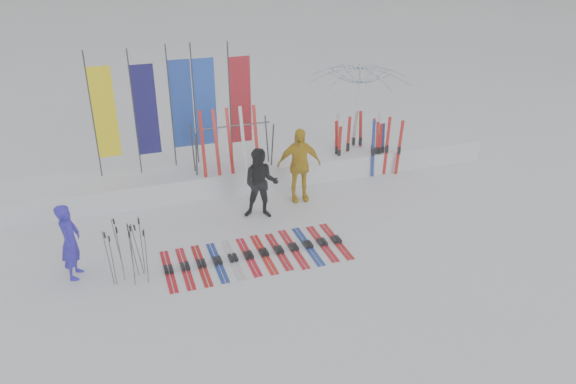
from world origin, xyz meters
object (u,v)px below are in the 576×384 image
object	(u,v)px
person_black	(261,184)
person_blue	(70,241)
ski_row	(256,254)
person_yellow	(299,165)
ski_rack	(233,141)
tent_canopy	(358,108)

from	to	relation	value
person_black	person_blue	bearing A→B (deg)	-144.12
person_black	ski_row	size ratio (longest dim) A/B	0.45
person_yellow	ski_rack	bearing A→B (deg)	147.50
person_blue	person_black	xyz separation A→B (m)	(4.28, 1.23, 0.07)
person_yellow	tent_canopy	world-z (taller)	tent_canopy
person_blue	ski_rack	bearing A→B (deg)	-38.64
person_yellow	tent_canopy	bearing A→B (deg)	48.96
tent_canopy	ski_row	bearing A→B (deg)	-133.33
ski_row	ski_rack	world-z (taller)	ski_rack
person_black	tent_canopy	world-z (taller)	tent_canopy
person_yellow	ski_row	bearing A→B (deg)	-122.00
ski_row	ski_rack	distance (m)	3.68
person_blue	tent_canopy	distance (m)	9.45
ski_row	ski_rack	size ratio (longest dim) A/B	1.92
person_blue	ski_rack	world-z (taller)	ski_rack
person_blue	ski_row	size ratio (longest dim) A/B	0.41
tent_canopy	ski_rack	xyz separation A→B (m)	(-4.28, -1.52, 0.00)
person_blue	ski_rack	size ratio (longest dim) A/B	0.79
person_yellow	ski_rack	xyz separation A→B (m)	(-1.42, 1.13, 0.42)
person_black	person_yellow	xyz separation A→B (m)	(1.17, 0.58, 0.09)
person_blue	ski_row	xyz separation A→B (m)	(3.67, -0.46, -0.77)
person_blue	person_yellow	world-z (taller)	person_yellow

